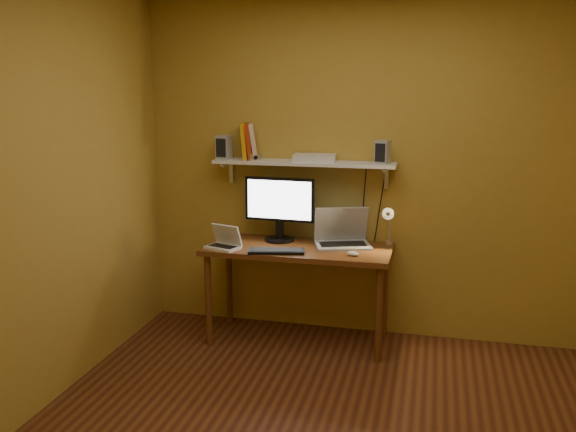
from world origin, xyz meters
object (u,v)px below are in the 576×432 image
(mouse, at_px, (353,254))
(shelf_camera, at_px, (256,157))
(netbook, at_px, (225,242))
(keyboard, at_px, (276,251))
(wall_shelf, at_px, (304,163))
(speaker_right, at_px, (383,152))
(desk, at_px, (298,258))
(laptop, at_px, (342,236))
(desk_lamp, at_px, (389,221))
(speaker_left, at_px, (224,147))
(router, at_px, (315,158))
(monitor, at_px, (279,206))

(mouse, distance_m, shelf_camera, 1.06)
(netbook, height_order, keyboard, netbook)
(wall_shelf, xyz_separation_m, shelf_camera, (-0.37, -0.06, 0.04))
(keyboard, bearing_deg, speaker_right, 16.58)
(desk, distance_m, netbook, 0.57)
(laptop, relative_size, mouse, 5.25)
(netbook, xyz_separation_m, keyboard, (0.41, -0.03, -0.04))
(keyboard, distance_m, shelf_camera, 0.76)
(shelf_camera, bearing_deg, desk, -19.91)
(wall_shelf, xyz_separation_m, desk_lamp, (0.66, -0.07, -0.40))
(desk_lamp, height_order, speaker_left, speaker_left)
(netbook, xyz_separation_m, speaker_left, (-0.12, 0.35, 0.67))
(wall_shelf, distance_m, mouse, 0.81)
(netbook, bearing_deg, laptop, 37.51)
(mouse, bearing_deg, desk_lamp, 70.26)
(laptop, height_order, router, router)
(laptop, xyz_separation_m, router, (-0.23, 0.08, 0.58))
(speaker_left, bearing_deg, laptop, 4.06)
(wall_shelf, bearing_deg, speaker_right, -0.92)
(mouse, bearing_deg, shelf_camera, 179.48)
(mouse, relative_size, speaker_right, 0.53)
(monitor, height_order, speaker_right, speaker_right)
(router, bearing_deg, desk, -111.52)
(monitor, bearing_deg, keyboard, -76.07)
(netbook, xyz_separation_m, speaker_right, (1.12, 0.35, 0.66))
(monitor, height_order, shelf_camera, shelf_camera)
(netbook, relative_size, desk_lamp, 0.75)
(monitor, bearing_deg, speaker_right, 6.07)
(speaker_left, height_order, shelf_camera, speaker_left)
(desk, xyz_separation_m, keyboard, (-0.12, -0.20, 0.10))
(speaker_left, xyz_separation_m, shelf_camera, (0.27, -0.05, -0.07))
(monitor, bearing_deg, mouse, -22.54)
(desk, height_order, router, router)
(desk, bearing_deg, shelf_camera, 160.09)
(laptop, bearing_deg, mouse, -84.37)
(monitor, distance_m, router, 0.46)
(router, bearing_deg, netbook, -148.34)
(keyboard, bearing_deg, desk, 47.76)
(keyboard, xyz_separation_m, mouse, (0.55, 0.05, 0.01))
(monitor, distance_m, laptop, 0.54)
(speaker_right, xyz_separation_m, router, (-0.51, 0.02, -0.06))
(keyboard, height_order, mouse, mouse)
(speaker_right, bearing_deg, desk, -146.14)
(desk_lamp, xyz_separation_m, shelf_camera, (-1.03, 0.01, 0.44))
(netbook, bearing_deg, desk_lamp, 32.29)
(speaker_right, relative_size, shelf_camera, 1.85)
(desk, distance_m, speaker_right, 1.01)
(laptop, xyz_separation_m, desk_lamp, (0.35, 0.00, 0.13))
(desk, xyz_separation_m, speaker_left, (-0.64, 0.18, 0.80))
(speaker_left, bearing_deg, desk_lamp, 5.19)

